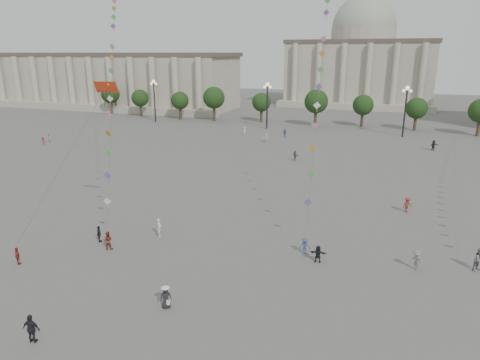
% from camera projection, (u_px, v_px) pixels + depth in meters
% --- Properties ---
extents(ground, '(360.00, 360.00, 0.00)m').
position_uv_depth(ground, '(188.00, 286.00, 32.63)').
color(ground, '#5B5856').
rests_on(ground, ground).
extents(hall_west, '(84.00, 26.22, 17.20)m').
position_uv_depth(hall_west, '(113.00, 81.00, 139.60)').
color(hall_west, '#A69D8B').
rests_on(hall_west, ground).
extents(hall_central, '(48.30, 34.30, 35.50)m').
position_uv_depth(hall_central, '(361.00, 62.00, 144.67)').
color(hall_central, '#A69D8B').
rests_on(hall_central, ground).
extents(tree_row, '(137.12, 5.12, 8.00)m').
position_uv_depth(tree_row, '(338.00, 104.00, 101.17)').
color(tree_row, '#37251B').
rests_on(tree_row, ground).
extents(lamp_post_far_west, '(2.00, 0.90, 10.65)m').
position_uv_depth(lamp_post_far_west, '(154.00, 93.00, 108.43)').
color(lamp_post_far_west, '#262628').
rests_on(lamp_post_far_west, ground).
extents(lamp_post_mid_west, '(2.00, 0.90, 10.65)m').
position_uv_depth(lamp_post_mid_west, '(267.00, 97.00, 98.43)').
color(lamp_post_mid_west, '#262628').
rests_on(lamp_post_mid_west, ground).
extents(lamp_post_mid_east, '(2.00, 0.90, 10.65)m').
position_uv_depth(lamp_post_mid_east, '(406.00, 102.00, 88.42)').
color(lamp_post_mid_east, '#262628').
rests_on(lamp_post_mid_east, ground).
extents(person_crowd_0, '(1.13, 0.97, 1.82)m').
position_uv_depth(person_crowd_0, '(285.00, 133.00, 89.90)').
color(person_crowd_0, '#396080').
rests_on(person_crowd_0, ground).
extents(person_crowd_1, '(1.11, 1.06, 1.81)m').
position_uv_depth(person_crowd_1, '(50.00, 138.00, 84.98)').
color(person_crowd_1, '#B3B3AF').
rests_on(person_crowd_1, ground).
extents(person_crowd_2, '(1.26, 1.19, 1.71)m').
position_uv_depth(person_crowd_2, '(43.00, 141.00, 81.86)').
color(person_crowd_2, '#9B2A39').
rests_on(person_crowd_2, ground).
extents(person_crowd_3, '(1.43, 0.59, 1.50)m').
position_uv_depth(person_crowd_3, '(318.00, 254.00, 36.21)').
color(person_crowd_3, black).
rests_on(person_crowd_3, ground).
extents(person_crowd_4, '(1.54, 1.68, 1.87)m').
position_uv_depth(person_crowd_4, '(266.00, 138.00, 84.71)').
color(person_crowd_4, white).
rests_on(person_crowd_4, ground).
extents(person_crowd_6, '(1.28, 1.11, 1.72)m').
position_uv_depth(person_crowd_6, '(416.00, 261.00, 34.83)').
color(person_crowd_6, slate).
rests_on(person_crowd_6, ground).
extents(person_crowd_8, '(1.28, 1.21, 1.74)m').
position_uv_depth(person_crowd_8, '(407.00, 205.00, 47.53)').
color(person_crowd_8, maroon).
rests_on(person_crowd_8, ground).
extents(person_crowd_9, '(1.65, 1.60, 1.88)m').
position_uv_depth(person_crowd_9, '(434.00, 145.00, 77.88)').
color(person_crowd_9, black).
rests_on(person_crowd_9, ground).
extents(person_crowd_10, '(0.55, 0.76, 1.94)m').
position_uv_depth(person_crowd_10, '(245.00, 131.00, 91.51)').
color(person_crowd_10, silver).
rests_on(person_crowd_10, ground).
extents(person_crowd_12, '(1.47, 1.45, 1.69)m').
position_uv_depth(person_crowd_12, '(295.00, 155.00, 70.55)').
color(person_crowd_12, slate).
rests_on(person_crowd_12, ground).
extents(person_crowd_13, '(0.67, 0.79, 1.83)m').
position_uv_depth(person_crowd_13, '(159.00, 228.00, 41.22)').
color(person_crowd_13, silver).
rests_on(person_crowd_13, ground).
extents(tourist_0, '(0.95, 0.86, 1.56)m').
position_uv_depth(tourist_0, '(17.00, 256.00, 35.80)').
color(tourist_0, maroon).
rests_on(tourist_0, ground).
extents(tourist_1, '(0.94, 0.93, 1.59)m').
position_uv_depth(tourist_1, '(99.00, 234.00, 40.07)').
color(tourist_1, black).
rests_on(tourist_1, ground).
extents(tourist_4, '(1.17, 0.63, 1.90)m').
position_uv_depth(tourist_4, '(31.00, 329.00, 26.06)').
color(tourist_4, black).
rests_on(tourist_4, ground).
extents(kite_flyer_0, '(1.00, 0.89, 1.72)m').
position_uv_depth(kite_flyer_0, '(108.00, 240.00, 38.57)').
color(kite_flyer_0, maroon).
rests_on(kite_flyer_0, ground).
extents(kite_flyer_1, '(1.03, 0.65, 1.52)m').
position_uv_depth(kite_flyer_1, '(305.00, 246.00, 37.66)').
color(kite_flyer_1, '#36427A').
rests_on(kite_flyer_1, ground).
extents(kite_flyer_2, '(1.19, 1.17, 1.94)m').
position_uv_depth(kite_flyer_2, '(479.00, 260.00, 34.74)').
color(kite_flyer_2, slate).
rests_on(kite_flyer_2, ground).
extents(hat_person, '(0.95, 0.88, 1.69)m').
position_uv_depth(hat_person, '(166.00, 297.00, 29.65)').
color(hat_person, black).
rests_on(hat_person, ground).
extents(dragon_kite, '(3.06, 4.69, 15.70)m').
position_uv_depth(dragon_kite, '(106.00, 96.00, 38.60)').
color(dragon_kite, red).
rests_on(dragon_kite, ground).
extents(kite_train_west, '(27.66, 43.33, 62.67)m').
position_uv_depth(kite_train_west, '(113.00, 31.00, 59.01)').
color(kite_train_west, '#3F3F3F').
rests_on(kite_train_west, ground).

